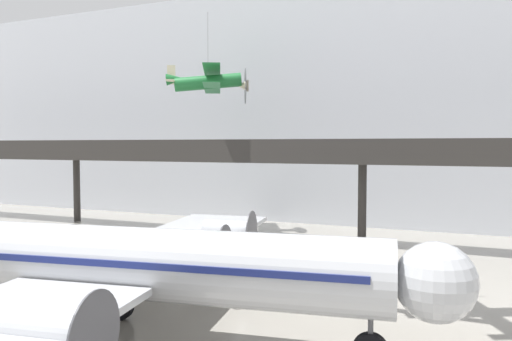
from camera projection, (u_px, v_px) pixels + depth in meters
hangar_back_wall at (382, 103)px, 49.23m from camera, size 140.00×3.00×24.47m
mezzanine_walkway at (360, 159)px, 39.87m from camera, size 110.00×3.20×8.58m
airliner_silver_main at (82, 262)px, 20.79m from camera, size 31.02×35.48×8.84m
suspended_plane_green_biplane at (208, 82)px, 45.79m from camera, size 7.88×8.88×8.33m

